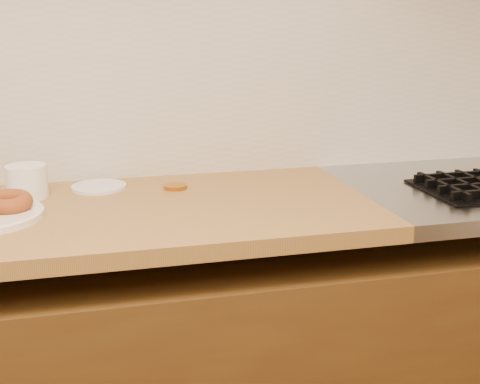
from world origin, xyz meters
TOP-DOWN VIEW (x-y plane):
  - wall_back at (0.00, 2.00)m, footprint 4.00×0.02m
  - base_cabinet at (0.00, 1.69)m, footprint 3.60×0.60m
  - backsplash at (0.00, 1.99)m, footprint 3.60×0.02m
  - ring_donut at (-0.38, 1.68)m, footprint 0.14×0.14m
  - plastic_tub at (-0.35, 1.83)m, footprint 0.12×0.12m
  - tub_lid at (-0.17, 1.88)m, footprint 0.19×0.19m
  - brass_jar_lid at (0.03, 1.82)m, footprint 0.08×0.08m

SIDE VIEW (x-z plane):
  - base_cabinet at x=0.00m, z-range 0.00..0.77m
  - tub_lid at x=-0.17m, z-range 0.90..0.91m
  - brass_jar_lid at x=0.03m, z-range 0.90..0.91m
  - ring_donut at x=-0.38m, z-range 0.91..0.96m
  - plastic_tub at x=-0.35m, z-range 0.90..0.99m
  - backsplash at x=0.00m, z-range 0.90..1.50m
  - wall_back at x=0.00m, z-range 0.00..2.70m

